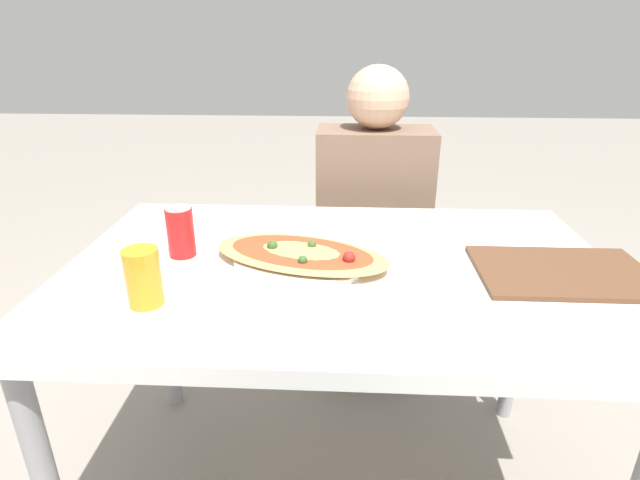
% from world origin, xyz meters
% --- Properties ---
extents(dining_table, '(1.30, 0.83, 0.75)m').
position_xyz_m(dining_table, '(0.00, 0.00, 0.68)').
color(dining_table, white).
rests_on(dining_table, ground_plane).
extents(chair_far_seated, '(0.40, 0.40, 0.92)m').
position_xyz_m(chair_far_seated, '(0.11, 0.75, 0.51)').
color(chair_far_seated, '#4C4C4C').
rests_on(chair_far_seated, ground_plane).
extents(person_seated, '(0.40, 0.25, 1.17)m').
position_xyz_m(person_seated, '(0.11, 0.63, 0.69)').
color(person_seated, '#2D2D38').
rests_on(person_seated, ground_plane).
extents(pizza_main, '(0.48, 0.33, 0.05)m').
position_xyz_m(pizza_main, '(-0.09, 0.00, 0.77)').
color(pizza_main, white).
rests_on(pizza_main, dining_table).
extents(soda_can, '(0.07, 0.07, 0.12)m').
position_xyz_m(soda_can, '(-0.39, 0.03, 0.82)').
color(soda_can, red).
rests_on(soda_can, dining_table).
extents(drink_glass, '(0.07, 0.07, 0.12)m').
position_xyz_m(drink_glass, '(-0.39, -0.21, 0.82)').
color(drink_glass, orange).
rests_on(drink_glass, dining_table).
extents(serving_tray, '(0.39, 0.26, 0.01)m').
position_xyz_m(serving_tray, '(0.52, -0.03, 0.76)').
color(serving_tray, brown).
rests_on(serving_tray, dining_table).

